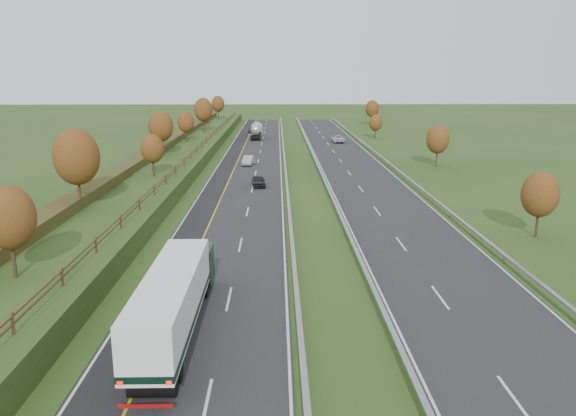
# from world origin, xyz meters

# --- Properties ---
(ground) EXTENTS (400.00, 400.00, 0.00)m
(ground) POSITION_xyz_m (8.00, 55.00, 0.00)
(ground) COLOR #284318
(ground) RESTS_ON ground
(near_carriageway) EXTENTS (10.50, 200.00, 0.04)m
(near_carriageway) POSITION_xyz_m (0.00, 60.00, 0.02)
(near_carriageway) COLOR #232326
(near_carriageway) RESTS_ON ground
(far_carriageway) EXTENTS (10.50, 200.00, 0.04)m
(far_carriageway) POSITION_xyz_m (16.50, 60.00, 0.02)
(far_carriageway) COLOR #232326
(far_carriageway) RESTS_ON ground
(hard_shoulder) EXTENTS (3.00, 200.00, 0.04)m
(hard_shoulder) POSITION_xyz_m (-3.75, 60.00, 0.02)
(hard_shoulder) COLOR black
(hard_shoulder) RESTS_ON ground
(lane_markings) EXTENTS (26.75, 200.00, 0.01)m
(lane_markings) POSITION_xyz_m (6.40, 59.88, 0.05)
(lane_markings) COLOR silver
(lane_markings) RESTS_ON near_carriageway
(embankment_left) EXTENTS (12.00, 200.00, 2.00)m
(embankment_left) POSITION_xyz_m (-13.00, 60.00, 1.00)
(embankment_left) COLOR #284318
(embankment_left) RESTS_ON ground
(hedge_left) EXTENTS (2.20, 180.00, 1.10)m
(hedge_left) POSITION_xyz_m (-15.00, 60.00, 2.55)
(hedge_left) COLOR #393D18
(hedge_left) RESTS_ON embankment_left
(fence_left) EXTENTS (0.12, 189.06, 1.20)m
(fence_left) POSITION_xyz_m (-8.50, 59.59, 2.73)
(fence_left) COLOR #422B19
(fence_left) RESTS_ON embankment_left
(median_barrier_near) EXTENTS (0.32, 200.00, 0.71)m
(median_barrier_near) POSITION_xyz_m (5.70, 60.00, 0.61)
(median_barrier_near) COLOR gray
(median_barrier_near) RESTS_ON ground
(median_barrier_far) EXTENTS (0.32, 200.00, 0.71)m
(median_barrier_far) POSITION_xyz_m (10.80, 60.00, 0.61)
(median_barrier_far) COLOR gray
(median_barrier_far) RESTS_ON ground
(outer_barrier_far) EXTENTS (0.32, 200.00, 0.71)m
(outer_barrier_far) POSITION_xyz_m (22.30, 60.00, 0.62)
(outer_barrier_far) COLOR gray
(outer_barrier_far) RESTS_ON ground
(trees_left) EXTENTS (6.64, 164.30, 7.66)m
(trees_left) POSITION_xyz_m (-12.64, 56.63, 6.37)
(trees_left) COLOR #2D2116
(trees_left) RESTS_ON embankment_left
(trees_far) EXTENTS (8.45, 118.60, 7.12)m
(trees_far) POSITION_xyz_m (29.80, 89.21, 4.25)
(trees_far) COLOR #2D2116
(trees_far) RESTS_ON ground
(box_lorry) EXTENTS (2.58, 16.28, 4.06)m
(box_lorry) POSITION_xyz_m (-1.27, 5.79, 2.33)
(box_lorry) COLOR black
(box_lorry) RESTS_ON near_carriageway
(road_tanker) EXTENTS (2.40, 11.22, 3.46)m
(road_tanker) POSITION_xyz_m (-0.30, 106.41, 1.86)
(road_tanker) COLOR silver
(road_tanker) RESTS_ON near_carriageway
(car_dark_near) EXTENTS (2.00, 4.32, 1.43)m
(car_dark_near) POSITION_xyz_m (2.03, 49.08, 0.76)
(car_dark_near) COLOR black
(car_dark_near) RESTS_ON near_carriageway
(car_silver_mid) EXTENTS (2.06, 4.66, 1.49)m
(car_silver_mid) POSITION_xyz_m (-0.20, 67.04, 0.78)
(car_silver_mid) COLOR #A3A4A7
(car_silver_mid) RESTS_ON near_carriageway
(car_small_far) EXTENTS (2.11, 5.03, 1.45)m
(car_small_far) POSITION_xyz_m (-1.60, 118.85, 0.77)
(car_small_far) COLOR #151843
(car_small_far) RESTS_ON near_carriageway
(car_oncoming) EXTENTS (2.75, 5.54, 1.51)m
(car_oncoming) POSITION_xyz_m (17.62, 97.60, 0.79)
(car_oncoming) COLOR silver
(car_oncoming) RESTS_ON far_carriageway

